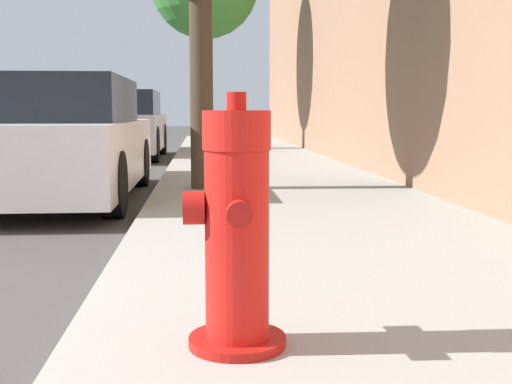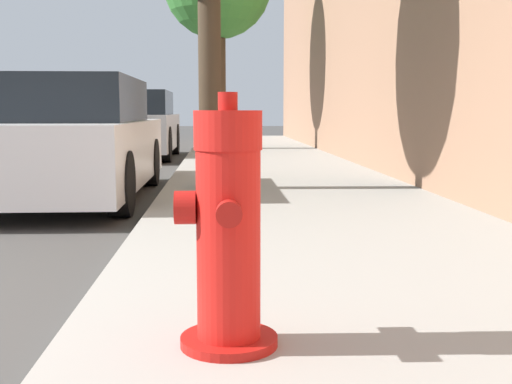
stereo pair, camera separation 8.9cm
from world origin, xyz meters
name	(u,v)px [view 2 (the right image)]	position (x,y,z in m)	size (l,w,h in m)	color
sidewalk_slab	(416,336)	(3.57, 0.00, 0.06)	(2.88, 40.00, 0.12)	#99968E
fire_hydrant	(228,233)	(2.79, -0.22, 0.55)	(0.37, 0.36, 0.92)	#A91511
parked_car_near	(65,141)	(1.07, 4.70, 0.65)	(1.77, 4.10, 1.34)	silver
parked_car_mid	(130,125)	(0.90, 11.04, 0.68)	(1.88, 3.84, 1.39)	#B7B7BC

